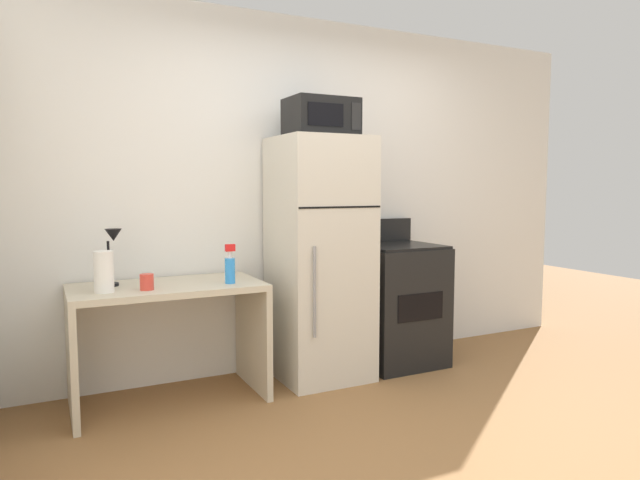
% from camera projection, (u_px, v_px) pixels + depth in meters
% --- Properties ---
extents(ground_plane, '(12.00, 12.00, 0.00)m').
position_uv_depth(ground_plane, '(448.00, 449.00, 2.92)').
color(ground_plane, olive).
extents(wall_back_white, '(5.00, 0.10, 2.60)m').
position_uv_depth(wall_back_white, '(308.00, 194.00, 4.32)').
color(wall_back_white, white).
rests_on(wall_back_white, ground).
extents(desk, '(1.16, 0.63, 0.75)m').
position_uv_depth(desk, '(168.00, 320.00, 3.53)').
color(desk, beige).
rests_on(desk, ground).
extents(desk_lamp, '(0.14, 0.12, 0.35)m').
position_uv_depth(desk_lamp, '(112.00, 247.00, 3.43)').
color(desk_lamp, black).
rests_on(desk_lamp, desk).
extents(paper_towel_roll, '(0.11, 0.11, 0.24)m').
position_uv_depth(paper_towel_roll, '(104.00, 272.00, 3.24)').
color(paper_towel_roll, white).
rests_on(paper_towel_roll, desk).
extents(coffee_mug, '(0.08, 0.08, 0.09)m').
position_uv_depth(coffee_mug, '(147.00, 282.00, 3.32)').
color(coffee_mug, '#D83F33').
rests_on(coffee_mug, desk).
extents(spray_bottle, '(0.06, 0.06, 0.25)m').
position_uv_depth(spray_bottle, '(230.00, 268.00, 3.54)').
color(spray_bottle, '#2D8CEA').
rests_on(spray_bottle, desk).
extents(refrigerator, '(0.62, 0.64, 1.70)m').
position_uv_depth(refrigerator, '(320.00, 259.00, 3.98)').
color(refrigerator, beige).
rests_on(refrigerator, ground).
extents(microwave, '(0.46, 0.35, 0.26)m').
position_uv_depth(microwave, '(321.00, 118.00, 3.87)').
color(microwave, black).
rests_on(microwave, refrigerator).
extents(oven_range, '(0.61, 0.61, 1.10)m').
position_uv_depth(oven_range, '(397.00, 303.00, 4.32)').
color(oven_range, black).
rests_on(oven_range, ground).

